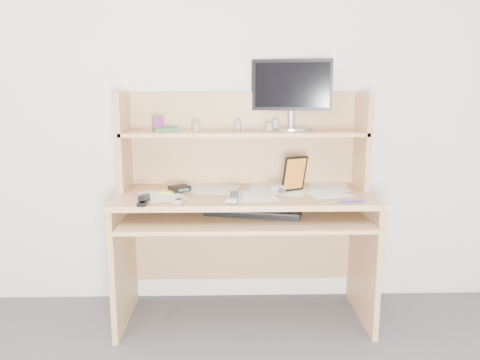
{
  "coord_description": "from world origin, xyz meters",
  "views": [
    {
      "loc": [
        -0.09,
        -1.05,
        1.31
      ],
      "look_at": [
        -0.03,
        1.43,
        0.83
      ],
      "focal_mm": 35.0,
      "sensor_mm": 36.0,
      "label": 1
    }
  ],
  "objects_px": {
    "tv_remote": "(234,197)",
    "keyboard": "(254,212)",
    "game_case": "(295,174)",
    "desk": "(244,200)",
    "monitor": "(292,93)"
  },
  "relations": [
    {
      "from": "keyboard",
      "to": "tv_remote",
      "type": "height_order",
      "value": "tv_remote"
    },
    {
      "from": "desk",
      "to": "keyboard",
      "type": "bearing_deg",
      "value": -75.13
    },
    {
      "from": "tv_remote",
      "to": "game_case",
      "type": "distance_m",
      "value": 0.39
    },
    {
      "from": "monitor",
      "to": "game_case",
      "type": "bearing_deg",
      "value": -78.34
    },
    {
      "from": "desk",
      "to": "tv_remote",
      "type": "height_order",
      "value": "desk"
    },
    {
      "from": "tv_remote",
      "to": "game_case",
      "type": "relative_size",
      "value": 1.01
    },
    {
      "from": "tv_remote",
      "to": "game_case",
      "type": "xyz_separation_m",
      "value": [
        0.34,
        0.18,
        0.09
      ]
    },
    {
      "from": "tv_remote",
      "to": "game_case",
      "type": "bearing_deg",
      "value": 39.19
    },
    {
      "from": "desk",
      "to": "game_case",
      "type": "relative_size",
      "value": 7.06
    },
    {
      "from": "tv_remote",
      "to": "keyboard",
      "type": "bearing_deg",
      "value": 46.82
    },
    {
      "from": "desk",
      "to": "keyboard",
      "type": "relative_size",
      "value": 2.61
    },
    {
      "from": "keyboard",
      "to": "desk",
      "type": "bearing_deg",
      "value": 119.24
    },
    {
      "from": "desk",
      "to": "monitor",
      "type": "bearing_deg",
      "value": 29.06
    },
    {
      "from": "tv_remote",
      "to": "desk",
      "type": "bearing_deg",
      "value": 87.2
    },
    {
      "from": "game_case",
      "to": "tv_remote",
      "type": "bearing_deg",
      "value": -178.49
    }
  ]
}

